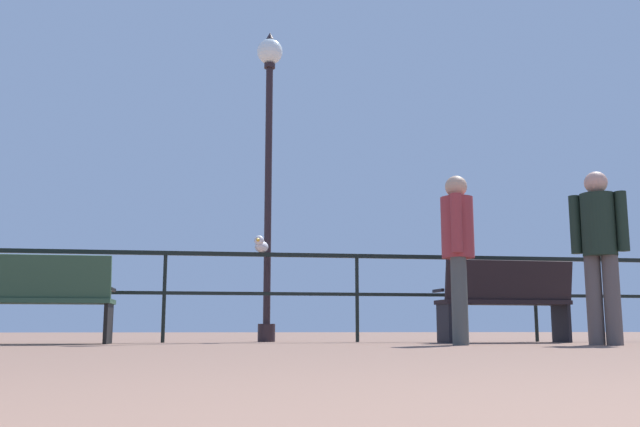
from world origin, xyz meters
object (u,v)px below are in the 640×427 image
object	(u,v)px
person_at_railing	(458,246)
lamppost_center	(269,135)
seagull_on_rail	(261,245)
bench_near_right	(506,296)
person_by_bench	(600,244)
bench_near_left	(27,295)

from	to	relation	value
person_at_railing	lamppost_center	bearing A→B (deg)	131.28
person_at_railing	seagull_on_rail	world-z (taller)	person_at_railing
lamppost_center	bench_near_right	bearing A→B (deg)	-20.08
lamppost_center	person_by_bench	size ratio (longest dim) A/B	2.31
lamppost_center	person_at_railing	xyz separation A→B (m)	(1.78, -2.03, -1.66)
person_at_railing	seagull_on_rail	distance (m)	2.53
person_at_railing	bench_near_right	bearing A→B (deg)	47.84
bench_near_right	person_at_railing	distance (m)	1.47
lamppost_center	person_by_bench	bearing A→B (deg)	-35.73
bench_near_left	bench_near_right	size ratio (longest dim) A/B	1.10
lamppost_center	seagull_on_rail	world-z (taller)	lamppost_center
bench_near_right	seagull_on_rail	size ratio (longest dim) A/B	3.92
bench_near_left	lamppost_center	size ratio (longest dim) A/B	0.43
person_at_railing	seagull_on_rail	xyz separation A→B (m)	(-1.88, 1.67, 0.17)
bench_near_right	person_by_bench	world-z (taller)	person_by_bench
bench_near_left	bench_near_right	xyz separation A→B (m)	(5.32, 0.01, 0.02)
bench_near_right	person_at_railing	xyz separation A→B (m)	(-0.94, -1.03, 0.45)
bench_near_right	lamppost_center	xyz separation A→B (m)	(-2.72, 0.99, 2.11)
bench_near_left	bench_near_right	world-z (taller)	bench_near_right
bench_near_left	seagull_on_rail	xyz separation A→B (m)	(2.50, 0.65, 0.65)
bench_near_right	person_by_bench	distance (m)	1.45
seagull_on_rail	person_by_bench	bearing A→B (deg)	-30.50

